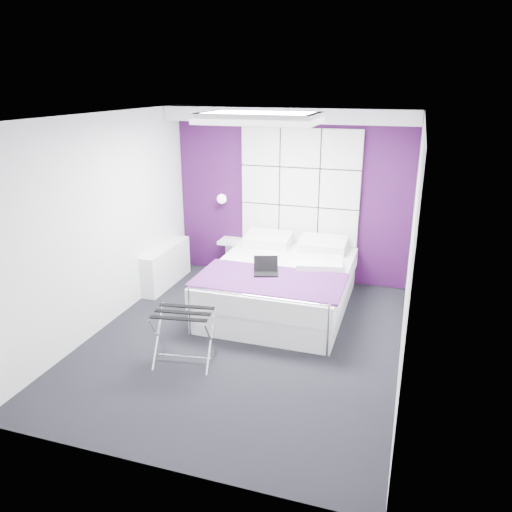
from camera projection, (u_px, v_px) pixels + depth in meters
The scene contains 15 objects.
floor at pixel (244, 340), 5.99m from camera, with size 4.40×4.40×0.00m, color black.
ceiling at pixel (242, 116), 5.13m from camera, with size 4.40×4.40×0.00m, color white.
wall_back at pixel (291, 196), 7.54m from camera, with size 3.60×3.60×0.00m, color silver.
wall_left at pixel (104, 223), 6.08m from camera, with size 4.40×4.40×0.00m, color silver.
wall_right at pixel (411, 252), 5.05m from camera, with size 4.40×4.40×0.00m, color silver.
accent_wall at pixel (290, 196), 7.53m from camera, with size 3.58×0.02×2.58m, color #380E3E.
soffit at pixel (288, 115), 6.92m from camera, with size 3.58×0.50×0.20m, color white.
headboard at pixel (299, 206), 7.49m from camera, with size 1.80×0.08×2.30m, color silver, non-canonical shape.
skylight at pixel (259, 117), 5.69m from camera, with size 1.36×0.86×0.12m, color white, non-canonical shape.
wall_lamp at pixel (223, 198), 7.74m from camera, with size 0.15×0.15×0.15m, color white.
radiator at pixel (166, 266), 7.55m from camera, with size 0.22×1.20×0.60m, color white.
bed at pixel (281, 285), 6.76m from camera, with size 1.84×2.23×0.77m.
nightstand at pixel (234, 241), 7.87m from camera, with size 0.45×0.35×0.05m, color white.
luggage_rack at pixel (184, 337), 5.42m from camera, with size 0.62×0.46×0.61m.
laptop at pixel (267, 269), 6.32m from camera, with size 0.30×0.22×0.22m.
Camera 1 is at (1.75, -5.03, 2.93)m, focal length 35.00 mm.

